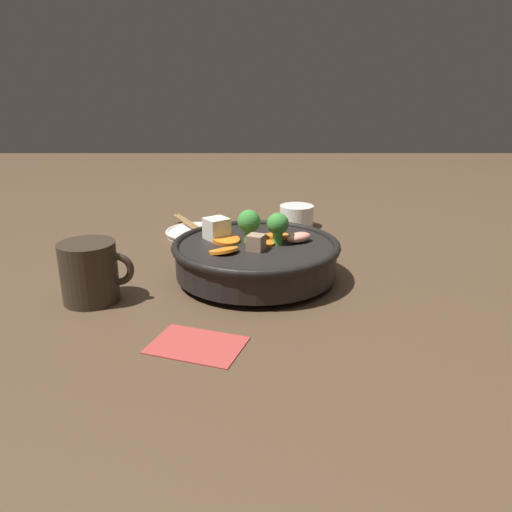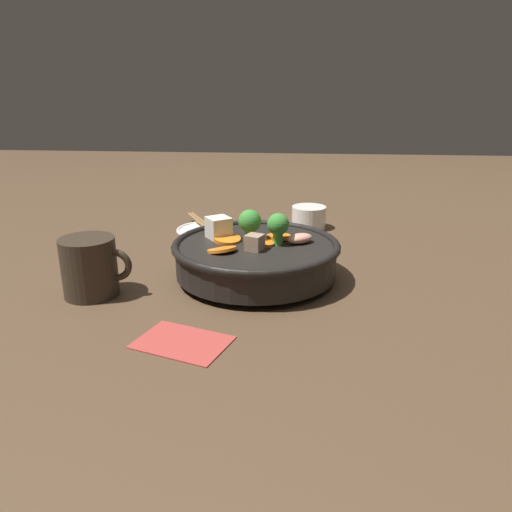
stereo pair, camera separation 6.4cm
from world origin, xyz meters
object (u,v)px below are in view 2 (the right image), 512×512
Objects in this scene: tea_cup at (309,217)px; stirfry_bowl at (256,255)px; dark_mug at (90,267)px; side_saucer at (207,231)px; chopsticks_pair at (207,227)px.

stirfry_bowl is at bearing -106.26° from tea_cup.
dark_mug reaches higher than tea_cup.
dark_mug is (-0.11, -0.32, 0.04)m from side_saucer.
tea_cup is (0.21, 0.07, 0.02)m from side_saucer.
stirfry_bowl is 2.55× the size of dark_mug.
tea_cup is 0.22m from chopsticks_pair.
chopsticks_pair is (-0.21, -0.07, -0.01)m from tea_cup.
side_saucer is at bearing -162.27° from tea_cup.
stirfry_bowl is 3.63× the size of tea_cup.
dark_mug reaches higher than chopsticks_pair.
chopsticks_pair is at bearing 117.42° from stirfry_bowl.
tea_cup is at bearing 50.21° from dark_mug.
stirfry_bowl is 0.27m from side_saucer.
side_saucer is 1.73× the size of tea_cup.
stirfry_bowl reaches higher than tea_cup.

